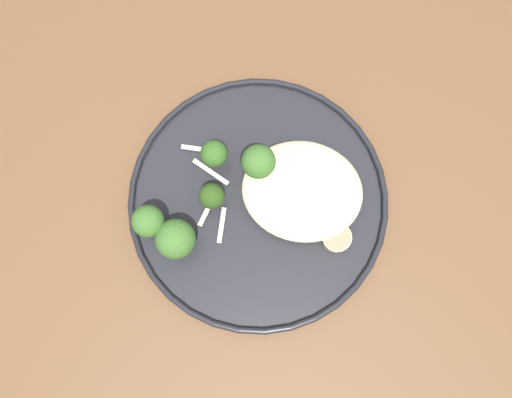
# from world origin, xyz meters

# --- Properties ---
(ground) EXTENTS (6.00, 6.00, 0.00)m
(ground) POSITION_xyz_m (0.00, 0.00, 0.00)
(ground) COLOR #47423D
(wooden_dining_table) EXTENTS (1.40, 1.00, 0.74)m
(wooden_dining_table) POSITION_xyz_m (0.00, 0.00, 0.66)
(wooden_dining_table) COLOR brown
(wooden_dining_table) RESTS_ON ground
(dinner_plate) EXTENTS (0.29, 0.29, 0.02)m
(dinner_plate) POSITION_xyz_m (-0.01, 0.05, 0.75)
(dinner_plate) COLOR #232328
(dinner_plate) RESTS_ON wooden_dining_table
(noodle_bed) EXTENTS (0.13, 0.11, 0.03)m
(noodle_bed) POSITION_xyz_m (0.03, 0.06, 0.77)
(noodle_bed) COLOR beige
(noodle_bed) RESTS_ON dinner_plate
(seared_scallop_large_seared) EXTENTS (0.03, 0.03, 0.01)m
(seared_scallop_large_seared) POSITION_xyz_m (0.03, 0.05, 0.76)
(seared_scallop_large_seared) COLOR beige
(seared_scallop_large_seared) RESTS_ON dinner_plate
(seared_scallop_right_edge) EXTENTS (0.02, 0.02, 0.01)m
(seared_scallop_right_edge) POSITION_xyz_m (-0.00, 0.04, 0.76)
(seared_scallop_right_edge) COLOR beige
(seared_scallop_right_edge) RESTS_ON dinner_plate
(seared_scallop_on_noodles) EXTENTS (0.02, 0.02, 0.01)m
(seared_scallop_on_noodles) POSITION_xyz_m (0.05, 0.07, 0.76)
(seared_scallop_on_noodles) COLOR #E5C689
(seared_scallop_on_noodles) RESTS_ON dinner_plate
(seared_scallop_rear_pale) EXTENTS (0.03, 0.03, 0.01)m
(seared_scallop_rear_pale) POSITION_xyz_m (0.08, 0.02, 0.76)
(seared_scallop_rear_pale) COLOR beige
(seared_scallop_rear_pale) RESTS_ON dinner_plate
(seared_scallop_tilted_round) EXTENTS (0.03, 0.03, 0.01)m
(seared_scallop_tilted_round) POSITION_xyz_m (0.05, 0.09, 0.76)
(seared_scallop_tilted_round) COLOR #DBB77A
(seared_scallop_tilted_round) RESTS_ON dinner_plate
(seared_scallop_center_golden) EXTENTS (0.02, 0.02, 0.02)m
(seared_scallop_center_golden) POSITION_xyz_m (0.07, 0.05, 0.76)
(seared_scallop_center_golden) COLOR #E5C689
(seared_scallop_center_golden) RESTS_ON dinner_plate
(seared_scallop_left_edge) EXTENTS (0.03, 0.03, 0.02)m
(seared_scallop_left_edge) POSITION_xyz_m (0.07, 0.07, 0.76)
(seared_scallop_left_edge) COLOR beige
(seared_scallop_left_edge) RESTS_ON dinner_plate
(broccoli_floret_near_rim) EXTENTS (0.03, 0.03, 0.06)m
(broccoli_floret_near_rim) POSITION_xyz_m (-0.12, 0.00, 0.79)
(broccoli_floret_near_rim) COLOR #7A994C
(broccoli_floret_near_rim) RESTS_ON dinner_plate
(broccoli_floret_tall_stalk) EXTENTS (0.04, 0.04, 0.05)m
(broccoli_floret_tall_stalk) POSITION_xyz_m (-0.09, -0.01, 0.78)
(broccoli_floret_tall_stalk) COLOR #89A356
(broccoli_floret_tall_stalk) RESTS_ON dinner_plate
(broccoli_floret_beside_noodles) EXTENTS (0.03, 0.03, 0.04)m
(broccoli_floret_beside_noodles) POSITION_xyz_m (-0.06, 0.04, 0.78)
(broccoli_floret_beside_noodles) COLOR #89A356
(broccoli_floret_beside_noodles) RESTS_ON dinner_plate
(broccoli_floret_rear_charred) EXTENTS (0.04, 0.04, 0.06)m
(broccoli_floret_rear_charred) POSITION_xyz_m (-0.02, 0.08, 0.79)
(broccoli_floret_rear_charred) COLOR #7A994C
(broccoli_floret_rear_charred) RESTS_ON dinner_plate
(broccoli_floret_split_head) EXTENTS (0.03, 0.03, 0.05)m
(broccoli_floret_split_head) POSITION_xyz_m (-0.07, 0.08, 0.78)
(broccoli_floret_split_head) COLOR #7A994C
(broccoli_floret_split_head) RESTS_ON dinner_plate
(onion_sliver_curled_piece) EXTENTS (0.02, 0.05, 0.00)m
(onion_sliver_curled_piece) POSITION_xyz_m (-0.07, 0.03, 0.75)
(onion_sliver_curled_piece) COLOR silver
(onion_sliver_curled_piece) RESTS_ON dinner_plate
(onion_sliver_long_sliver) EXTENTS (0.04, 0.03, 0.00)m
(onion_sliver_long_sliver) POSITION_xyz_m (-0.07, 0.07, 0.75)
(onion_sliver_long_sliver) COLOR silver
(onion_sliver_long_sliver) RESTS_ON dinner_plate
(onion_sliver_pale_crescent) EXTENTS (0.05, 0.01, 0.00)m
(onion_sliver_pale_crescent) POSITION_xyz_m (-0.09, 0.09, 0.75)
(onion_sliver_pale_crescent) COLOR silver
(onion_sliver_pale_crescent) RESTS_ON dinner_plate
(onion_sliver_short_strip) EXTENTS (0.01, 0.04, 0.00)m
(onion_sliver_short_strip) POSITION_xyz_m (-0.05, 0.01, 0.75)
(onion_sliver_short_strip) COLOR silver
(onion_sliver_short_strip) RESTS_ON dinner_plate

